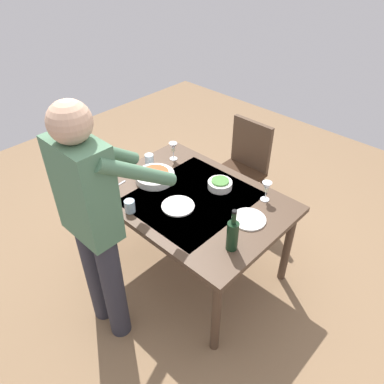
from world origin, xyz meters
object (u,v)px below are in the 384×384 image
chair_near (243,164)px  wine_glass_right (266,188)px  dinner_plate_near (178,206)px  water_cup_near_left (149,159)px  wine_glass_left (173,148)px  wine_bottle (232,235)px  person_server (94,219)px  water_cup_near_right (130,206)px  dinner_plate_far (249,219)px  serving_bowl_pasta (155,176)px  side_bowl_salad (220,184)px  dining_table (192,206)px

chair_near → wine_glass_right: (-0.57, 0.53, 0.30)m
dinner_plate_near → water_cup_near_left: bearing=-22.1°
wine_glass_right → dinner_plate_near: bearing=50.9°
wine_glass_left → wine_bottle: bearing=154.6°
person_server → wine_glass_left: bearing=-68.5°
water_cup_near_left → wine_bottle: bearing=165.3°
chair_near → water_cup_near_right: chair_near is taller
wine_glass_left → dinner_plate_far: wine_glass_left is taller
dinner_plate_near → serving_bowl_pasta: bearing=-16.7°
wine_bottle → wine_glass_left: 1.09m
person_server → side_bowl_salad: person_server is taller
water_cup_near_right → dinner_plate_far: water_cup_near_right is taller
water_cup_near_right → dinner_plate_far: size_ratio=0.39×
water_cup_near_right → serving_bowl_pasta: size_ratio=0.30×
dining_table → water_cup_near_right: 0.46m
chair_near → side_bowl_salad: size_ratio=5.06×
wine_bottle → water_cup_near_left: bearing=-14.7°
water_cup_near_left → water_cup_near_right: size_ratio=0.98×
chair_near → wine_glass_left: (0.29, 0.60, 0.30)m
serving_bowl_pasta → wine_glass_left: bearing=-70.1°
wine_bottle → serving_bowl_pasta: wine_bottle is taller
wine_bottle → serving_bowl_pasta: size_ratio=0.99×
dinner_plate_far → water_cup_near_left: bearing=0.0°
chair_near → side_bowl_salad: bearing=111.2°
water_cup_near_left → dinner_plate_far: bearing=-180.0°
dinner_plate_near → water_cup_near_right: bearing=51.6°
water_cup_near_left → wine_glass_right: bearing=-165.0°
wine_bottle → water_cup_near_right: bearing=15.8°
water_cup_near_right → wine_glass_right: bearing=-128.9°
serving_bowl_pasta → side_bowl_salad: (-0.43, -0.26, 0.00)m
dinner_plate_near → chair_near: bearing=-79.8°
wine_glass_left → wine_glass_right: 0.86m
wine_glass_right → wine_glass_left: bearing=4.4°
serving_bowl_pasta → chair_near: bearing=-101.2°
chair_near → wine_glass_right: 0.84m
person_server → side_bowl_salad: size_ratio=9.38×
dinner_plate_near → person_server: bearing=83.5°
wine_bottle → dinner_plate_far: size_ratio=1.29×
chair_near → serving_bowl_pasta: (0.18, 0.90, 0.23)m
chair_near → person_server: bearing=94.0°
dinner_plate_far → dinner_plate_near: bearing=27.4°
wine_glass_right → dinner_plate_near: 0.63m
water_cup_near_right → water_cup_near_left: bearing=-54.0°
wine_glass_left → chair_near: bearing=-115.9°
chair_near → water_cup_near_left: (0.37, 0.78, 0.24)m
dining_table → dinner_plate_far: bearing=-169.1°
dining_table → side_bowl_salad: (-0.07, -0.23, 0.11)m
person_server → wine_glass_right: person_server is taller
wine_bottle → serving_bowl_pasta: bearing=-10.6°
wine_bottle → side_bowl_salad: wine_bottle is taller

